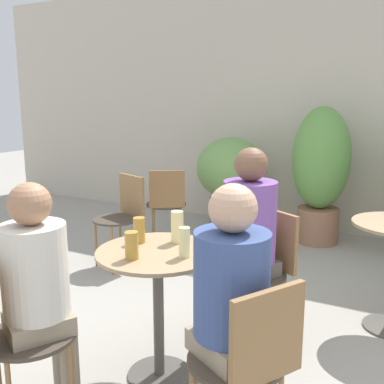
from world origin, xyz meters
TOP-DOWN VIEW (x-y plane):
  - storefront_wall at (0.00, 3.53)m, footprint 10.00×0.06m
  - cafe_table_near at (-0.19, 0.11)m, footprint 0.67×0.67m
  - bistro_chair_0 at (-0.57, -0.57)m, footprint 0.47×0.48m
  - bistro_chair_1 at (0.49, -0.27)m, footprint 0.48×0.47m
  - bistro_chair_2 at (0.19, 0.79)m, footprint 0.47×0.48m
  - bistro_chair_3 at (-1.30, 2.05)m, footprint 0.48×0.48m
  - bistro_chair_5 at (-1.43, 1.46)m, footprint 0.45×0.47m
  - seated_person_0 at (-0.50, -0.44)m, footprint 0.37×0.38m
  - seated_person_1 at (0.36, -0.20)m, footprint 0.40×0.39m
  - seated_person_2 at (0.12, 0.67)m, footprint 0.40×0.41m
  - beer_glass_0 at (-0.17, 0.29)m, footprint 0.07×0.07m
  - beer_glass_1 at (-0.36, 0.18)m, footprint 0.07×0.07m
  - beer_glass_2 at (-0.24, -0.06)m, footprint 0.07×0.07m
  - beer_glass_3 at (-0.01, 0.09)m, footprint 0.06×0.06m
  - potted_plant_0 at (-0.96, 2.93)m, footprint 0.80×0.80m
  - potted_plant_1 at (0.05, 3.02)m, footprint 0.61×0.61m

SIDE VIEW (x-z plane):
  - bistro_chair_0 at x=-0.57m, z-range 0.10..0.96m
  - bistro_chair_1 at x=0.49m, z-range 0.10..0.96m
  - bistro_chair_2 at x=0.19m, z-range 0.10..0.96m
  - bistro_chair_3 at x=-1.30m, z-range 0.10..0.96m
  - bistro_chair_5 at x=-1.43m, z-range 0.10..0.96m
  - cafe_table_near at x=-0.19m, z-range 0.19..0.95m
  - potted_plant_0 at x=-0.96m, z-range 0.11..1.23m
  - seated_person_0 at x=-0.50m, z-range 0.13..1.33m
  - seated_person_1 at x=0.36m, z-range 0.12..1.35m
  - seated_person_2 at x=0.12m, z-range 0.12..1.40m
  - potted_plant_1 at x=0.05m, z-range 0.07..1.56m
  - beer_glass_2 at x=-0.24m, z-range 0.76..0.90m
  - beer_glass_1 at x=-0.36m, z-range 0.76..0.90m
  - beer_glass_3 at x=-0.01m, z-range 0.76..0.92m
  - beer_glass_0 at x=-0.17m, z-range 0.76..0.94m
  - storefront_wall at x=0.00m, z-range 0.00..3.00m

